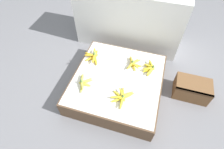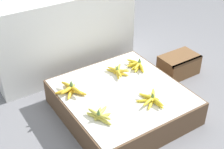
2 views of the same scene
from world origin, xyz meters
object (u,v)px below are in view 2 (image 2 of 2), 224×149
Objects in this scene: banana_bunch_front_left at (100,115)px; banana_bunch_middle_midright at (118,71)px; banana_bunch_front_midright at (151,99)px; banana_bunch_middle_right at (137,65)px; foam_tray_white at (4,7)px; wooden_crate at (179,65)px; banana_bunch_middle_left at (71,89)px.

banana_bunch_front_left is 0.60m from banana_bunch_middle_midright.
banana_bunch_front_midright reaches higher than banana_bunch_middle_midright.
banana_bunch_middle_right is at bearing 66.35° from banana_bunch_front_midright.
foam_tray_white reaches higher than banana_bunch_front_left.
foam_tray_white is (-0.91, 0.59, 0.55)m from banana_bunch_middle_right.
banana_bunch_front_midright is at bearing -113.65° from banana_bunch_middle_right.
banana_bunch_front_midright is 1.09× the size of banana_bunch_middle_right.
wooden_crate is at bearing -4.30° from banana_bunch_middle_right.
banana_bunch_front_left is at bearing 172.94° from banana_bunch_front_midright.
wooden_crate is at bearing -4.36° from banana_bunch_middle_midright.
banana_bunch_middle_midright is at bearing 175.64° from wooden_crate.
foam_tray_white is (-0.72, 0.57, 0.56)m from banana_bunch_middle_midright.
foam_tray_white reaches higher than banana_bunch_middle_left.
banana_bunch_middle_right is at bearing 32.35° from banana_bunch_front_left.
banana_bunch_middle_left is 1.05× the size of banana_bunch_middle_right.
foam_tray_white reaches higher than banana_bunch_middle_midright.
wooden_crate is 1.48× the size of banana_bunch_front_midright.
banana_bunch_middle_left is 0.85m from foam_tray_white.
banana_bunch_middle_left reaches higher than banana_bunch_middle_midright.
banana_bunch_front_midright is 0.47m from banana_bunch_middle_midright.
wooden_crate is 0.82m from banana_bunch_front_midright.
banana_bunch_middle_midright is at bearing 89.42° from banana_bunch_front_midright.
banana_bunch_front_left is 1.17m from foam_tray_white.
banana_bunch_middle_midright is at bearing 43.50° from banana_bunch_front_left.
foam_tray_white is (-0.71, 1.04, 0.56)m from banana_bunch_front_midright.
banana_bunch_middle_right is 1.22m from foam_tray_white.
foam_tray_white is (-0.28, 0.99, 0.55)m from banana_bunch_front_left.
foam_tray_white is (-0.25, 0.60, 0.55)m from banana_bunch_middle_left.
banana_bunch_middle_right reaches higher than banana_bunch_front_midright.
foam_tray_white reaches higher than wooden_crate.
banana_bunch_middle_left is (-0.04, 0.39, 0.00)m from banana_bunch_front_left.
foam_tray_white is at bearing 105.95° from banana_bunch_front_left.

